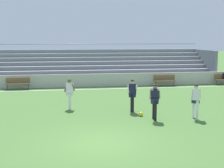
% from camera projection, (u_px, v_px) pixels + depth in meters
% --- Properties ---
extents(ground_plane, '(160.00, 160.00, 0.00)m').
position_uv_depth(ground_plane, '(101.00, 143.00, 11.57)').
color(ground_plane, '#477033').
extents(field_line_sideline, '(44.00, 0.12, 0.01)m').
position_uv_depth(field_line_sideline, '(82.00, 89.00, 23.72)').
color(field_line_sideline, white).
rests_on(field_line_sideline, ground).
extents(sideline_wall, '(48.00, 0.16, 1.05)m').
position_uv_depth(sideline_wall, '(81.00, 81.00, 24.87)').
color(sideline_wall, '#BCB7AD').
rests_on(sideline_wall, ground).
extents(bleacher_stand, '(27.57, 5.05, 3.35)m').
position_uv_depth(bleacher_stand, '(62.00, 65.00, 28.07)').
color(bleacher_stand, '#B2B2B7').
rests_on(bleacher_stand, ground).
extents(bench_near_wall_gap, '(1.80, 0.40, 0.90)m').
position_uv_depth(bench_near_wall_gap, '(165.00, 79.00, 25.41)').
color(bench_near_wall_gap, brown).
rests_on(bench_near_wall_gap, ground).
extents(bench_centre_sideline, '(1.80, 0.40, 0.90)m').
position_uv_depth(bench_centre_sideline, '(18.00, 82.00, 23.66)').
color(bench_centre_sideline, brown).
rests_on(bench_centre_sideline, ground).
extents(player_dark_wide_right, '(0.49, 0.57, 1.72)m').
position_uv_depth(player_dark_wide_right, '(132.00, 93.00, 16.39)').
color(player_dark_wide_right, black).
rests_on(player_dark_wide_right, ground).
extents(player_dark_dropping_back, '(0.62, 0.48, 1.73)m').
position_uv_depth(player_dark_dropping_back, '(155.00, 99.00, 14.71)').
color(player_dark_dropping_back, black).
rests_on(player_dark_dropping_back, ground).
extents(player_white_pressing_high, '(0.67, 0.46, 1.70)m').
position_uv_depth(player_white_pressing_high, '(196.00, 98.00, 14.95)').
color(player_white_pressing_high, white).
rests_on(player_white_pressing_high, ground).
extents(player_white_wide_left, '(0.62, 0.49, 1.67)m').
position_uv_depth(player_white_wide_left, '(70.00, 91.00, 17.08)').
color(player_white_wide_left, white).
rests_on(player_white_wide_left, ground).
extents(soccer_ball, '(0.22, 0.22, 0.22)m').
position_uv_depth(soccer_ball, '(141.00, 114.00, 15.55)').
color(soccer_ball, yellow).
rests_on(soccer_ball, ground).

